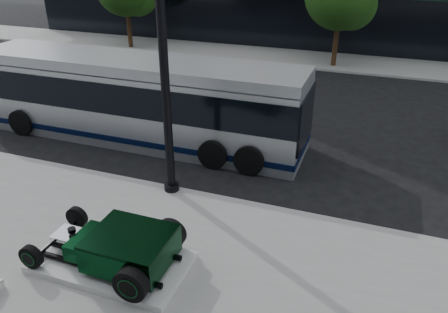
% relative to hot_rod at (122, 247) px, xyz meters
% --- Properties ---
extents(ground, '(120.00, 120.00, 0.00)m').
position_rel_hot_rod_xyz_m(ground, '(1.07, 5.55, -0.70)').
color(ground, black).
rests_on(ground, ground).
extents(sidewalk_far, '(70.00, 4.00, 0.12)m').
position_rel_hot_rod_xyz_m(sidewalk_far, '(1.07, 19.55, -0.64)').
color(sidewalk_far, gray).
rests_on(sidewalk_far, ground).
extents(display_plinth, '(3.40, 1.80, 0.15)m').
position_rel_hot_rod_xyz_m(display_plinth, '(-0.33, -0.00, -0.50)').
color(display_plinth, silver).
rests_on(display_plinth, sidewalk_near).
extents(hot_rod, '(3.22, 2.00, 0.81)m').
position_rel_hot_rod_xyz_m(hot_rod, '(0.00, 0.00, 0.00)').
color(hot_rod, black).
rests_on(hot_rod, display_plinth).
extents(lamppost, '(0.43, 0.43, 7.74)m').
position_rel_hot_rod_xyz_m(lamppost, '(-0.50, 3.35, 3.00)').
color(lamppost, black).
rests_on(lamppost, sidewalk_near).
extents(transit_bus, '(12.12, 2.88, 2.92)m').
position_rel_hot_rod_xyz_m(transit_bus, '(-3.33, 6.50, 0.79)').
color(transit_bus, '#A4A8AE').
rests_on(transit_bus, ground).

